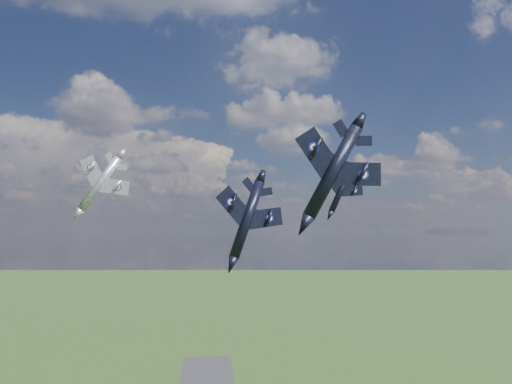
{
  "coord_description": "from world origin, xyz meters",
  "views": [
    {
      "loc": [
        1.29,
        -64.49,
        76.48
      ],
      "look_at": [
        7.82,
        6.99,
        82.23
      ],
      "focal_mm": 35.0,
      "sensor_mm": 36.0,
      "label": 1
    }
  ],
  "objects_px": {
    "jet_high_navy": "(341,190)",
    "jet_right_navy": "(333,172)",
    "jet_left_silver": "(100,183)",
    "jet_lead_navy": "(247,219)"
  },
  "relations": [
    {
      "from": "jet_high_navy",
      "to": "jet_right_navy",
      "type": "bearing_deg",
      "value": -102.25
    },
    {
      "from": "jet_high_navy",
      "to": "jet_left_silver",
      "type": "distance_m",
      "value": 47.01
    },
    {
      "from": "jet_lead_navy",
      "to": "jet_right_navy",
      "type": "relative_size",
      "value": 1.07
    },
    {
      "from": "jet_lead_navy",
      "to": "jet_left_silver",
      "type": "distance_m",
      "value": 23.62
    },
    {
      "from": "jet_lead_navy",
      "to": "jet_right_navy",
      "type": "xyz_separation_m",
      "value": [
        7.04,
        -18.93,
        4.18
      ]
    },
    {
      "from": "jet_high_navy",
      "to": "jet_left_silver",
      "type": "height_order",
      "value": "jet_high_navy"
    },
    {
      "from": "jet_lead_navy",
      "to": "jet_right_navy",
      "type": "distance_m",
      "value": 20.63
    },
    {
      "from": "jet_right_navy",
      "to": "jet_high_navy",
      "type": "height_order",
      "value": "jet_high_navy"
    },
    {
      "from": "jet_right_navy",
      "to": "jet_left_silver",
      "type": "bearing_deg",
      "value": 138.83
    },
    {
      "from": "jet_lead_navy",
      "to": "jet_right_navy",
      "type": "bearing_deg",
      "value": -85.8
    }
  ]
}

